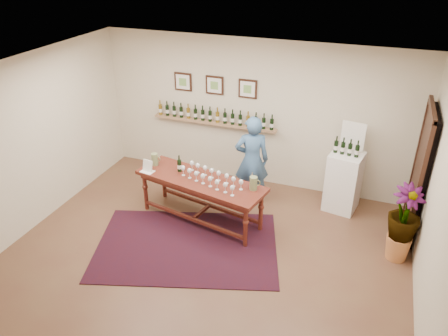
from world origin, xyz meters
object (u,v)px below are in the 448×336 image
(display_pedestal, at_px, (343,182))
(potted_plant, at_px, (403,224))
(person, at_px, (252,160))
(tasting_table, at_px, (201,185))

(display_pedestal, bearing_deg, potted_plant, -49.53)
(potted_plant, height_order, person, person)
(potted_plant, distance_m, person, 2.69)
(potted_plant, bearing_deg, tasting_table, -178.80)
(display_pedestal, distance_m, potted_plant, 1.49)
(person, bearing_deg, potted_plant, 141.79)
(person, bearing_deg, display_pedestal, 170.98)
(display_pedestal, height_order, potted_plant, display_pedestal)
(display_pedestal, bearing_deg, tasting_table, -151.51)
(tasting_table, height_order, potted_plant, potted_plant)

